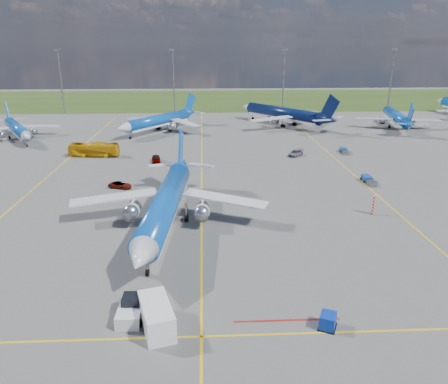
{
  "coord_description": "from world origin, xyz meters",
  "views": [
    {
      "loc": [
        0.45,
        -52.48,
        24.71
      ],
      "look_at": [
        3.34,
        7.77,
        4.0
      ],
      "focal_mm": 35.0,
      "sensor_mm": 36.0,
      "label": 1
    }
  ],
  "objects_px": {
    "pushback_tug": "(131,310)",
    "service_car_b": "(120,185)",
    "baggage_tug_w": "(368,180)",
    "main_airliner": "(167,228)",
    "bg_jet_ne": "(395,127)",
    "service_car_a": "(156,159)",
    "uld_container": "(328,321)",
    "baggage_tug_c": "(181,164)",
    "warning_post": "(374,205)",
    "bg_jet_nnw": "(159,132)",
    "service_car_c": "(296,153)",
    "apron_bus": "(94,150)",
    "baggage_tug_e": "(344,151)",
    "bg_jet_n": "(282,125)",
    "service_van": "(157,316)",
    "bg_jet_nw": "(19,140)"
  },
  "relations": [
    {
      "from": "pushback_tug",
      "to": "baggage_tug_w",
      "type": "xyz_separation_m",
      "value": [
        37.6,
        40.1,
        -0.29
      ]
    },
    {
      "from": "service_car_a",
      "to": "service_car_c",
      "type": "height_order",
      "value": "service_car_a"
    },
    {
      "from": "bg_jet_nnw",
      "to": "baggage_tug_e",
      "type": "relative_size",
      "value": 7.71
    },
    {
      "from": "uld_container",
      "to": "service_van",
      "type": "bearing_deg",
      "value": -157.66
    },
    {
      "from": "uld_container",
      "to": "baggage_tug_c",
      "type": "height_order",
      "value": "uld_container"
    },
    {
      "from": "pushback_tug",
      "to": "service_car_b",
      "type": "height_order",
      "value": "pushback_tug"
    },
    {
      "from": "bg_jet_n",
      "to": "service_van",
      "type": "bearing_deg",
      "value": 38.32
    },
    {
      "from": "bg_jet_n",
      "to": "service_car_b",
      "type": "height_order",
      "value": "bg_jet_n"
    },
    {
      "from": "warning_post",
      "to": "bg_jet_nnw",
      "type": "relative_size",
      "value": 0.08
    },
    {
      "from": "pushback_tug",
      "to": "service_car_b",
      "type": "xyz_separation_m",
      "value": [
        -7.86,
        39.19,
        -0.23
      ]
    },
    {
      "from": "apron_bus",
      "to": "baggage_tug_e",
      "type": "height_order",
      "value": "apron_bus"
    },
    {
      "from": "service_car_c",
      "to": "baggage_tug_c",
      "type": "xyz_separation_m",
      "value": [
        -25.87,
        -7.86,
        -0.19
      ]
    },
    {
      "from": "service_van",
      "to": "bg_jet_nnw",
      "type": "bearing_deg",
      "value": 79.18
    },
    {
      "from": "bg_jet_n",
      "to": "bg_jet_ne",
      "type": "distance_m",
      "value": 34.59
    },
    {
      "from": "bg_jet_nw",
      "to": "baggage_tug_e",
      "type": "relative_size",
      "value": 6.84
    },
    {
      "from": "bg_jet_n",
      "to": "uld_container",
      "type": "distance_m",
      "value": 103.04
    },
    {
      "from": "bg_jet_nnw",
      "to": "service_car_a",
      "type": "xyz_separation_m",
      "value": [
        2.49,
        -34.1,
        0.75
      ]
    },
    {
      "from": "apron_bus",
      "to": "service_van",
      "type": "bearing_deg",
      "value": -158.23
    },
    {
      "from": "bg_jet_ne",
      "to": "service_car_a",
      "type": "distance_m",
      "value": 79.43
    },
    {
      "from": "bg_jet_nw",
      "to": "main_airliner",
      "type": "bearing_deg",
      "value": -85.39
    },
    {
      "from": "apron_bus",
      "to": "service_car_a",
      "type": "height_order",
      "value": "apron_bus"
    },
    {
      "from": "bg_jet_ne",
      "to": "pushback_tug",
      "type": "distance_m",
      "value": 116.17
    },
    {
      "from": "bg_jet_ne",
      "to": "service_car_c",
      "type": "relative_size",
      "value": 7.48
    },
    {
      "from": "pushback_tug",
      "to": "service_van",
      "type": "height_order",
      "value": "service_van"
    },
    {
      "from": "baggage_tug_e",
      "to": "apron_bus",
      "type": "bearing_deg",
      "value": -174.8
    },
    {
      "from": "bg_jet_nnw",
      "to": "bg_jet_n",
      "type": "relative_size",
      "value": 0.87
    },
    {
      "from": "service_car_c",
      "to": "baggage_tug_c",
      "type": "bearing_deg",
      "value": -122.54
    },
    {
      "from": "uld_container",
      "to": "apron_bus",
      "type": "height_order",
      "value": "apron_bus"
    },
    {
      "from": "baggage_tug_c",
      "to": "baggage_tug_e",
      "type": "distance_m",
      "value": 39.3
    },
    {
      "from": "warning_post",
      "to": "bg_jet_n",
      "type": "relative_size",
      "value": 0.07
    },
    {
      "from": "pushback_tug",
      "to": "service_van",
      "type": "xyz_separation_m",
      "value": [
        2.62,
        -1.76,
        0.44
      ]
    },
    {
      "from": "pushback_tug",
      "to": "service_car_a",
      "type": "relative_size",
      "value": 1.35
    },
    {
      "from": "service_car_c",
      "to": "baggage_tug_e",
      "type": "distance_m",
      "value": 12.31
    },
    {
      "from": "service_car_a",
      "to": "service_car_b",
      "type": "relative_size",
      "value": 1.05
    },
    {
      "from": "pushback_tug",
      "to": "service_van",
      "type": "relative_size",
      "value": 1.05
    },
    {
      "from": "warning_post",
      "to": "apron_bus",
      "type": "relative_size",
      "value": 0.27
    },
    {
      "from": "uld_container",
      "to": "baggage_tug_c",
      "type": "xyz_separation_m",
      "value": [
        -15.85,
        55.47,
        -0.19
      ]
    },
    {
      "from": "apron_bus",
      "to": "baggage_tug_c",
      "type": "relative_size",
      "value": 2.34
    },
    {
      "from": "bg_jet_nnw",
      "to": "warning_post",
      "type": "bearing_deg",
      "value": -25.58
    },
    {
      "from": "main_airliner",
      "to": "baggage_tug_e",
      "type": "height_order",
      "value": "main_airliner"
    },
    {
      "from": "uld_container",
      "to": "service_car_c",
      "type": "bearing_deg",
      "value": 105.89
    },
    {
      "from": "bg_jet_ne",
      "to": "service_car_a",
      "type": "bearing_deg",
      "value": 39.83
    },
    {
      "from": "bg_jet_ne",
      "to": "baggage_tug_w",
      "type": "bearing_deg",
      "value": 73.51
    },
    {
      "from": "bg_jet_nw",
      "to": "baggage_tug_e",
      "type": "distance_m",
      "value": 84.73
    },
    {
      "from": "warning_post",
      "to": "service_car_c",
      "type": "height_order",
      "value": "warning_post"
    },
    {
      "from": "baggage_tug_w",
      "to": "baggage_tug_e",
      "type": "bearing_deg",
      "value": 83.71
    },
    {
      "from": "service_car_b",
      "to": "baggage_tug_w",
      "type": "relative_size",
      "value": 0.84
    },
    {
      "from": "warning_post",
      "to": "bg_jet_ne",
      "type": "bearing_deg",
      "value": 64.53
    },
    {
      "from": "main_airliner",
      "to": "baggage_tug_w",
      "type": "bearing_deg",
      "value": 32.83
    },
    {
      "from": "service_car_c",
      "to": "bg_jet_n",
      "type": "bearing_deg",
      "value": 125.0
    }
  ]
}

